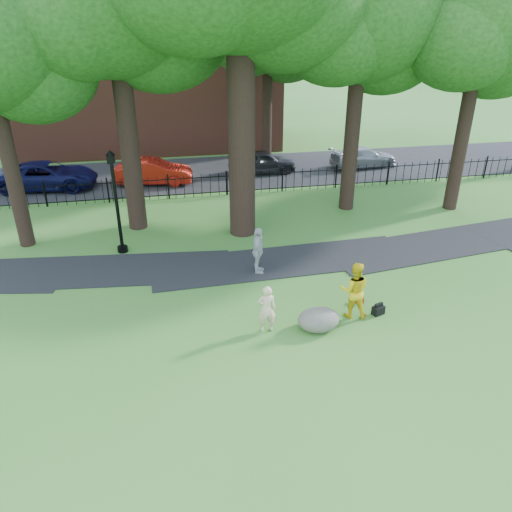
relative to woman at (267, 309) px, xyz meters
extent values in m
plane|color=#2F6423|center=(0.54, 0.46, -0.77)|extent=(120.00, 120.00, 0.00)
cube|color=black|center=(1.54, 4.36, -0.77)|extent=(36.07, 3.85, 0.03)
cube|color=black|center=(0.54, 16.46, -0.77)|extent=(80.00, 7.00, 0.02)
cube|color=black|center=(0.54, 12.46, 0.25)|extent=(44.00, 0.04, 0.04)
cube|color=black|center=(0.54, 12.46, -0.59)|extent=(44.00, 0.04, 0.04)
cube|color=brown|center=(-3.46, 24.46, 5.23)|extent=(18.00, 8.00, 12.00)
cylinder|color=black|center=(0.54, 7.46, 4.48)|extent=(1.10, 1.10, 10.50)
cylinder|color=black|center=(-8.46, 7.96, 3.08)|extent=(0.60, 0.60, 7.70)
ellipsoid|color=#173B10|center=(-7.11, 8.71, 6.05)|extent=(4.80, 4.80, 4.08)
cylinder|color=black|center=(-3.96, 8.96, 3.78)|extent=(0.80, 0.80, 9.10)
ellipsoid|color=#173B10|center=(-2.34, 9.86, 7.29)|extent=(5.76, 5.76, 4.90)
ellipsoid|color=#173B10|center=(-5.40, 8.24, 7.81)|extent=(5.40, 5.40, 4.59)
cylinder|color=black|center=(6.04, 9.46, 3.43)|extent=(0.70, 0.70, 8.40)
ellipsoid|color=#173B10|center=(6.04, 9.46, 7.87)|extent=(6.60, 6.60, 5.61)
ellipsoid|color=#173B10|center=(7.52, 10.28, 6.67)|extent=(5.28, 5.28, 4.49)
ellipsoid|color=#173B10|center=(4.72, 8.80, 7.15)|extent=(4.95, 4.95, 4.21)
cylinder|color=black|center=(11.04, 8.46, 3.25)|extent=(0.64, 0.64, 8.05)
ellipsoid|color=#173B10|center=(11.04, 8.46, 7.51)|extent=(6.20, 6.20, 5.27)
ellipsoid|color=#173B10|center=(12.43, 9.23, 6.36)|extent=(4.96, 4.96, 4.22)
ellipsoid|color=#173B10|center=(9.80, 7.84, 6.82)|extent=(4.65, 4.65, 3.95)
imported|color=beige|center=(0.00, 0.00, 0.00)|extent=(0.58, 0.39, 1.54)
imported|color=gold|center=(2.85, 0.26, 0.17)|extent=(1.09, 0.95, 1.89)
imported|color=#ACADB1|center=(0.47, 3.68, 0.13)|extent=(0.71, 1.13, 1.80)
ellipsoid|color=#5D5B4E|center=(1.58, -0.21, -0.40)|extent=(1.57, 1.42, 0.75)
cylinder|color=black|center=(-4.55, 6.49, 1.06)|extent=(0.14, 0.14, 3.66)
cylinder|color=black|center=(-4.55, 6.49, -0.66)|extent=(0.41, 0.41, 0.23)
cube|color=black|center=(-4.55, 6.49, 3.06)|extent=(0.29, 0.29, 0.34)
cone|color=black|center=(-4.55, 6.49, 3.29)|extent=(0.37, 0.37, 0.18)
cube|color=black|center=(3.71, 0.18, -0.63)|extent=(0.45, 0.36, 0.29)
cube|color=maroon|center=(3.37, 0.98, -0.66)|extent=(0.35, 0.26, 0.21)
imported|color=#A4180C|center=(-3.20, 15.04, -0.08)|extent=(4.39, 2.05, 1.39)
imported|color=#0A0D36|center=(-8.81, 15.33, -0.05)|extent=(5.40, 2.89, 1.44)
imported|color=black|center=(3.17, 15.91, -0.10)|extent=(4.00, 1.73, 1.35)
imported|color=gray|center=(9.54, 15.96, -0.16)|extent=(4.40, 2.24, 1.22)
camera|label=1|loc=(-2.73, -12.34, 8.08)|focal=35.00mm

